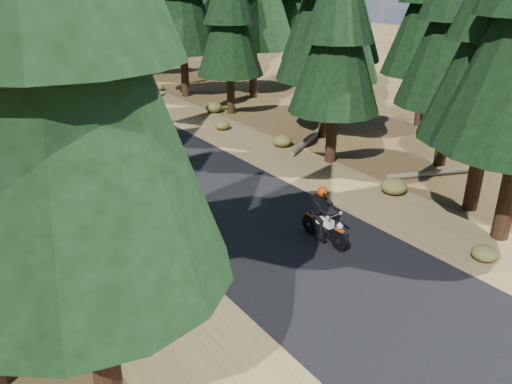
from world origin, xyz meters
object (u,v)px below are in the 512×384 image
at_px(log_near, 311,137).
at_px(rider_lead, 325,224).
at_px(log_far, 430,173).
at_px(rider_follow, 139,184).

bearing_deg(log_near, rider_lead, -158.90).
height_order(log_far, rider_follow, rider_follow).
height_order(log_near, log_far, log_near).
height_order(log_far, rider_lead, rider_lead).
bearing_deg(log_near, log_far, -113.45).
height_order(log_near, rider_follow, rider_follow).
bearing_deg(rider_follow, log_near, 165.69).
relative_size(log_far, rider_follow, 2.23).
height_order(log_near, rider_lead, rider_lead).
xyz_separation_m(rider_lead, rider_follow, (-3.27, 6.47, -0.09)).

